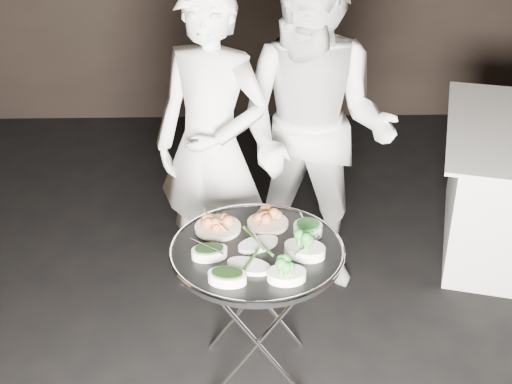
{
  "coord_description": "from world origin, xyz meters",
  "views": [
    {
      "loc": [
        0.14,
        -2.38,
        2.52
      ],
      "look_at": [
        0.2,
        0.43,
        0.95
      ],
      "focal_mm": 50.0,
      "sensor_mm": 36.0,
      "label": 1
    }
  ],
  "objects_px": {
    "serving_tray": "(257,251)",
    "waiter_right": "(314,132)",
    "waiter_left": "(212,148)",
    "tray_stand": "(257,308)"
  },
  "relations": [
    {
      "from": "serving_tray",
      "to": "waiter_right",
      "type": "bearing_deg",
      "value": 68.38
    },
    {
      "from": "waiter_left",
      "to": "waiter_right",
      "type": "distance_m",
      "value": 0.56
    },
    {
      "from": "tray_stand",
      "to": "waiter_right",
      "type": "relative_size",
      "value": 0.39
    },
    {
      "from": "tray_stand",
      "to": "waiter_left",
      "type": "distance_m",
      "value": 0.92
    },
    {
      "from": "tray_stand",
      "to": "serving_tray",
      "type": "relative_size",
      "value": 0.91
    },
    {
      "from": "serving_tray",
      "to": "waiter_right",
      "type": "distance_m",
      "value": 0.92
    },
    {
      "from": "tray_stand",
      "to": "waiter_left",
      "type": "xyz_separation_m",
      "value": [
        -0.22,
        0.75,
        0.48
      ]
    },
    {
      "from": "tray_stand",
      "to": "waiter_right",
      "type": "xyz_separation_m",
      "value": [
        0.33,
        0.83,
        0.53
      ]
    },
    {
      "from": "serving_tray",
      "to": "tray_stand",
      "type": "bearing_deg",
      "value": -90.0
    },
    {
      "from": "serving_tray",
      "to": "waiter_right",
      "type": "xyz_separation_m",
      "value": [
        0.33,
        0.83,
        0.2
      ]
    }
  ]
}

